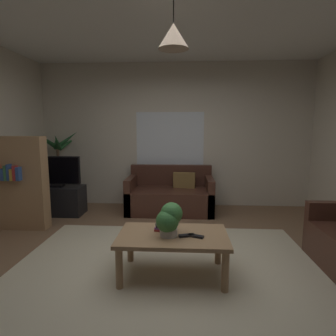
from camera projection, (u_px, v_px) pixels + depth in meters
name	position (u px, v px, depth m)	size (l,w,h in m)	color
floor	(166.00, 264.00, 3.15)	(5.18, 4.92, 0.02)	brown
rug	(165.00, 272.00, 2.95)	(3.37, 2.71, 0.01)	beige
wall_back	(175.00, 135.00, 5.41)	(5.30, 0.06, 2.75)	beige
ceiling	(166.00, 2.00, 2.75)	(5.18, 4.92, 0.02)	white
window_pane	(170.00, 143.00, 5.40)	(1.30, 0.01, 1.17)	white
couch_under_window	(170.00, 197.00, 5.08)	(1.54, 0.81, 0.82)	#47281E
coffee_table	(173.00, 240.00, 2.85)	(1.12, 0.67, 0.44)	#A87F56
book_on_table_0	(162.00, 229.00, 2.94)	(0.14, 0.11, 0.02)	#B22D2D
book_on_table_1	(163.00, 228.00, 2.93)	(0.15, 0.10, 0.02)	#72387F
book_on_table_2	(161.00, 225.00, 2.95)	(0.12, 0.08, 0.02)	black
remote_on_table_0	(187.00, 236.00, 2.78)	(0.05, 0.16, 0.02)	black
remote_on_table_1	(196.00, 236.00, 2.76)	(0.05, 0.16, 0.02)	black
potted_plant_on_table	(169.00, 219.00, 2.78)	(0.27, 0.27, 0.34)	beige
tv_stand	(58.00, 200.00, 4.92)	(0.90, 0.44, 0.50)	black
tv	(56.00, 171.00, 4.82)	(0.86, 0.16, 0.54)	black
potted_palm_corner	(60.00, 173.00, 5.39)	(0.80, 0.82, 1.48)	beige
bookshelf_corner	(22.00, 183.00, 4.16)	(0.70, 0.31, 1.40)	#A87F56
pendant_lamp	(173.00, 36.00, 2.57)	(0.29, 0.29, 0.50)	black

